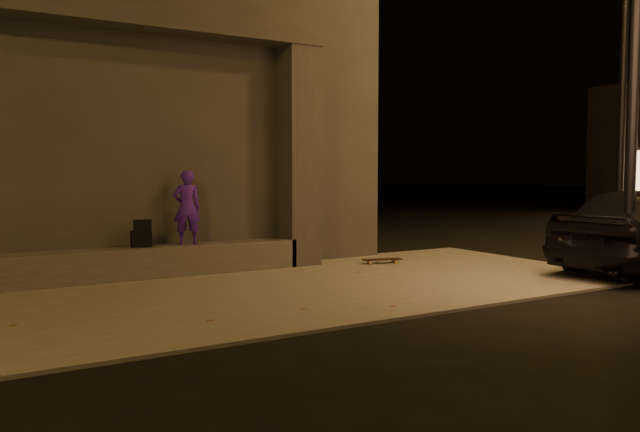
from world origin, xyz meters
TOP-DOWN VIEW (x-y plane):
  - ground at (0.00, 0.00)m, footprint 120.00×120.00m
  - sidewalk at (0.00, 2.00)m, footprint 11.00×4.40m
  - building at (-1.00, 6.49)m, footprint 9.00×5.10m
  - ledge at (-1.50, 3.75)m, footprint 6.00×0.55m
  - column at (1.70, 3.75)m, footprint 0.55×0.55m
  - canopy at (-0.50, 3.80)m, footprint 5.00×0.70m
  - skateboarder at (-0.24, 3.75)m, footprint 0.46×0.36m
  - backpack at (-0.94, 3.75)m, footprint 0.31×0.23m
  - skateboard at (2.95, 3.10)m, footprint 0.70×0.36m
  - street_lamp_0 at (4.98, -0.05)m, footprint 0.36×0.36m
  - street_lamp_2 at (8.46, 2.44)m, footprint 0.36×0.36m

SIDE VIEW (x-z plane):
  - ground at x=0.00m, z-range 0.00..0.00m
  - sidewalk at x=0.00m, z-range 0.00..0.04m
  - skateboard at x=2.95m, z-range 0.06..0.14m
  - ledge at x=-1.50m, z-range 0.04..0.49m
  - backpack at x=-0.94m, z-range 0.43..0.84m
  - skateboarder at x=-0.24m, z-range 0.49..1.62m
  - column at x=1.70m, z-range 0.04..3.64m
  - building at x=-1.00m, z-range -0.01..5.22m
  - canopy at x=-0.50m, z-range 3.64..3.92m
  - street_lamp_0 at x=4.98m, z-range 0.48..7.43m
  - street_lamp_2 at x=8.46m, z-range 0.49..7.78m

